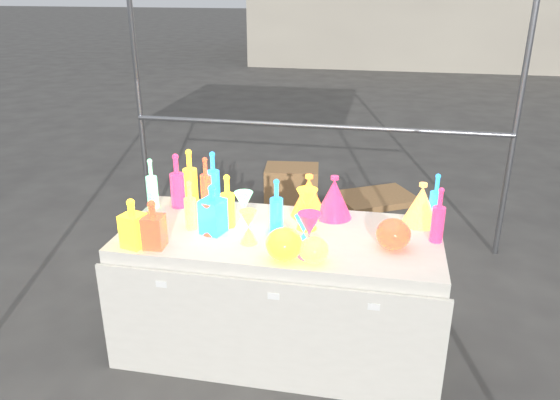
% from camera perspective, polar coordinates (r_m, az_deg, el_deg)
% --- Properties ---
extents(ground, '(80.00, 80.00, 0.00)m').
position_cam_1_polar(ground, '(3.48, 0.00, -14.64)').
color(ground, '#5A5753').
rests_on(ground, ground).
extents(display_table, '(1.84, 0.83, 0.75)m').
position_cam_1_polar(display_table, '(3.26, -0.03, -9.47)').
color(display_table, silver).
rests_on(display_table, ground).
extents(cardboard_box_closed, '(0.56, 0.44, 0.38)m').
position_cam_1_polar(cardboard_box_closed, '(5.40, 1.23, 1.55)').
color(cardboard_box_closed, '#AB7C4D').
rests_on(cardboard_box_closed, ground).
extents(cardboard_box_flat, '(0.91, 0.84, 0.06)m').
position_cam_1_polar(cardboard_box_flat, '(5.58, 10.01, 0.16)').
color(cardboard_box_flat, '#AB7C4D').
rests_on(cardboard_box_flat, ground).
extents(bottle_0, '(0.12, 0.12, 0.35)m').
position_cam_1_polar(bottle_0, '(3.51, -9.39, 2.51)').
color(bottle_0, red).
rests_on(bottle_0, display_table).
extents(bottle_1, '(0.09, 0.09, 0.35)m').
position_cam_1_polar(bottle_1, '(3.46, -6.99, 2.32)').
color(bottle_1, '#18862A').
rests_on(bottle_1, display_table).
extents(bottle_2, '(0.09, 0.09, 0.32)m').
position_cam_1_polar(bottle_2, '(3.44, -7.75, 1.92)').
color(bottle_2, orange).
rests_on(bottle_2, display_table).
extents(bottle_3, '(0.12, 0.12, 0.35)m').
position_cam_1_polar(bottle_3, '(3.44, -10.70, 2.01)').
color(bottle_3, '#1A3C9D').
rests_on(bottle_3, display_table).
extents(bottle_4, '(0.08, 0.08, 0.29)m').
position_cam_1_polar(bottle_4, '(3.13, -9.37, -0.51)').
color(bottle_4, '#147F63').
rests_on(bottle_4, display_table).
extents(bottle_5, '(0.09, 0.09, 0.32)m').
position_cam_1_polar(bottle_5, '(3.46, -13.26, 1.69)').
color(bottle_5, '#DA2B8E').
rests_on(bottle_5, display_table).
extents(bottle_6, '(0.08, 0.08, 0.32)m').
position_cam_1_polar(bottle_6, '(3.13, -5.51, -0.08)').
color(bottle_6, red).
rests_on(bottle_6, display_table).
extents(bottle_7, '(0.08, 0.08, 0.32)m').
position_cam_1_polar(bottle_7, '(3.05, -0.38, -0.60)').
color(bottle_7, '#18862A').
rests_on(bottle_7, display_table).
extents(decanter_0, '(0.14, 0.14, 0.27)m').
position_cam_1_polar(decanter_0, '(2.99, -15.13, -2.31)').
color(decanter_0, red).
rests_on(decanter_0, display_table).
extents(decanter_1, '(0.12, 0.12, 0.27)m').
position_cam_1_polar(decanter_1, '(2.95, -13.10, -2.46)').
color(decanter_1, orange).
rests_on(decanter_1, display_table).
extents(decanter_2, '(0.15, 0.15, 0.29)m').
position_cam_1_polar(decanter_2, '(3.06, -7.05, -0.92)').
color(decanter_2, '#18862A').
rests_on(decanter_2, display_table).
extents(hourglass_0, '(0.11, 0.11, 0.19)m').
position_cam_1_polar(hourglass_0, '(3.07, -7.27, -1.90)').
color(hourglass_0, orange).
rests_on(hourglass_0, display_table).
extents(hourglass_1, '(0.16, 0.16, 0.24)m').
position_cam_1_polar(hourglass_1, '(2.79, 3.06, -3.70)').
color(hourglass_1, '#1A3C9D').
rests_on(hourglass_1, display_table).
extents(hourglass_2, '(0.10, 0.10, 0.19)m').
position_cam_1_polar(hourglass_2, '(2.94, -3.32, -2.84)').
color(hourglass_2, '#147F63').
rests_on(hourglass_2, display_table).
extents(hourglass_3, '(0.14, 0.14, 0.22)m').
position_cam_1_polar(hourglass_3, '(3.12, -3.79, -1.05)').
color(hourglass_3, '#DA2B8E').
rests_on(hourglass_3, display_table).
extents(hourglass_4, '(0.12, 0.12, 0.24)m').
position_cam_1_polar(hourglass_4, '(3.10, 2.83, -0.94)').
color(hourglass_4, red).
rests_on(hourglass_4, display_table).
extents(hourglass_5, '(0.12, 0.12, 0.19)m').
position_cam_1_polar(hourglass_5, '(2.87, 2.47, -3.45)').
color(hourglass_5, '#18862A').
rests_on(hourglass_5, display_table).
extents(globe_0, '(0.24, 0.24, 0.15)m').
position_cam_1_polar(globe_0, '(2.78, 0.43, -4.81)').
color(globe_0, red).
rests_on(globe_0, display_table).
extents(globe_1, '(0.16, 0.16, 0.12)m').
position_cam_1_polar(globe_1, '(2.76, 3.56, -5.38)').
color(globe_1, '#147F63').
rests_on(globe_1, display_table).
extents(globe_2, '(0.19, 0.19, 0.15)m').
position_cam_1_polar(globe_2, '(2.95, 11.75, -3.67)').
color(globe_2, orange).
rests_on(globe_2, display_table).
extents(lampshade_1, '(0.28, 0.28, 0.26)m').
position_cam_1_polar(lampshade_1, '(3.28, 3.01, 0.50)').
color(lampshade_1, '#EDF734').
rests_on(lampshade_1, display_table).
extents(lampshade_2, '(0.28, 0.28, 0.26)m').
position_cam_1_polar(lampshade_2, '(3.26, 5.67, 0.33)').
color(lampshade_2, '#1A3C9D').
rests_on(lampshade_2, display_table).
extents(lampshade_3, '(0.28, 0.28, 0.25)m').
position_cam_1_polar(lampshade_3, '(3.26, 14.56, -0.37)').
color(lampshade_3, '#147F63').
rests_on(lampshade_3, display_table).
extents(bottle_8, '(0.08, 0.08, 0.31)m').
position_cam_1_polar(bottle_8, '(3.27, 15.95, 0.10)').
color(bottle_8, '#18862A').
rests_on(bottle_8, display_table).
extents(bottle_10, '(0.09, 0.09, 0.31)m').
position_cam_1_polar(bottle_10, '(3.05, 16.24, -1.50)').
color(bottle_10, '#1A3C9D').
rests_on(bottle_10, display_table).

